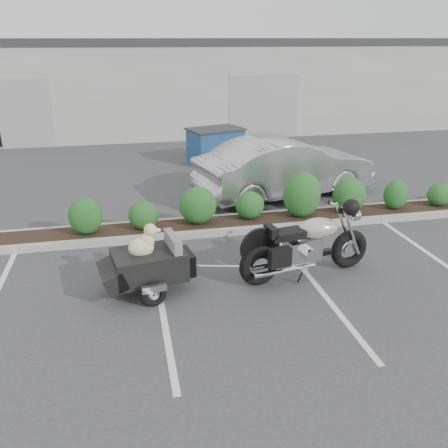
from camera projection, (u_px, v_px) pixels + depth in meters
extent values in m
plane|color=#38383A|center=(239.00, 272.00, 8.72)|extent=(90.00, 90.00, 0.00)
cube|color=#9E9E93|center=(259.00, 222.00, 10.88)|extent=(12.00, 1.00, 0.15)
cube|color=#9EA099|center=(158.00, 81.00, 23.45)|extent=(26.00, 10.00, 4.00)
torus|color=black|center=(259.00, 265.00, 8.17)|extent=(0.77, 0.31, 0.75)
torus|color=black|center=(349.00, 249.00, 8.80)|extent=(0.77, 0.31, 0.75)
cylinder|color=silver|center=(259.00, 265.00, 8.17)|extent=(0.33, 0.18, 0.31)
cylinder|color=silver|center=(349.00, 249.00, 8.80)|extent=(0.28, 0.15, 0.27)
cylinder|color=silver|center=(351.00, 231.00, 8.52)|extent=(0.48, 0.13, 0.99)
cylinder|color=silver|center=(344.00, 227.00, 8.72)|extent=(0.48, 0.13, 0.99)
cylinder|color=silver|center=(341.00, 208.00, 8.40)|extent=(0.17, 0.78, 0.04)
cylinder|color=silver|center=(355.00, 215.00, 8.57)|extent=(0.16, 0.22, 0.20)
sphere|color=black|center=(351.00, 207.00, 8.05)|extent=(0.33, 0.33, 0.29)
cube|color=silver|center=(302.00, 249.00, 8.39)|extent=(0.67, 0.47, 0.38)
cube|color=black|center=(307.00, 255.00, 8.49)|extent=(1.01, 0.27, 0.09)
ellipsoid|color=#BEAF99|center=(318.00, 228.00, 8.37)|extent=(0.79, 0.53, 0.37)
cube|color=black|center=(286.00, 234.00, 8.16)|extent=(0.66, 0.43, 0.13)
cube|color=black|center=(271.00, 231.00, 8.02)|extent=(0.19, 0.35, 0.18)
cylinder|color=silver|center=(285.00, 270.00, 8.16)|extent=(1.17, 0.29, 0.10)
cylinder|color=silver|center=(274.00, 261.00, 8.51)|extent=(1.17, 0.29, 0.10)
cube|color=black|center=(280.00, 258.00, 7.89)|extent=(0.40, 0.22, 0.33)
cube|color=black|center=(149.00, 265.00, 7.89)|extent=(1.29, 0.98, 0.47)
cube|color=slate|center=(173.00, 244.00, 7.93)|extent=(0.25, 0.70, 0.33)
cube|color=slate|center=(152.00, 258.00, 7.87)|extent=(0.88, 0.81, 0.04)
cube|color=black|center=(112.00, 275.00, 7.71)|extent=(0.55, 0.86, 0.41)
cube|color=black|center=(185.00, 262.00, 8.12)|extent=(0.31, 0.59, 0.38)
torus|color=black|center=(154.00, 294.00, 7.58)|extent=(0.45, 0.19, 0.44)
torus|color=black|center=(141.00, 269.00, 8.39)|extent=(0.45, 0.19, 0.44)
cube|color=silver|center=(154.00, 288.00, 7.48)|extent=(0.41, 0.15, 0.11)
cube|color=silver|center=(140.00, 261.00, 8.39)|extent=(0.41, 0.15, 0.11)
cylinder|color=black|center=(147.00, 281.00, 7.98)|extent=(0.21, 1.00, 0.04)
cylinder|color=silver|center=(200.00, 263.00, 8.24)|extent=(0.67, 0.15, 0.04)
ellipsoid|color=beige|center=(141.00, 248.00, 7.75)|extent=(0.46, 0.35, 0.33)
ellipsoid|color=beige|center=(147.00, 242.00, 7.75)|extent=(0.27, 0.26, 0.31)
sphere|color=beige|center=(150.00, 230.00, 7.70)|extent=(0.24, 0.24, 0.21)
ellipsoid|color=beige|center=(156.00, 230.00, 7.75)|extent=(0.17, 0.11, 0.08)
sphere|color=black|center=(160.00, 230.00, 7.77)|extent=(0.05, 0.05, 0.04)
ellipsoid|color=beige|center=(148.00, 230.00, 7.63)|extent=(0.06, 0.05, 0.12)
ellipsoid|color=beige|center=(147.00, 228.00, 7.73)|extent=(0.06, 0.05, 0.12)
cylinder|color=beige|center=(151.00, 255.00, 7.79)|extent=(0.06, 0.06, 0.13)
cylinder|color=beige|center=(149.00, 252.00, 7.90)|extent=(0.06, 0.06, 0.13)
imported|color=#BBBBC3|center=(285.00, 167.00, 12.62)|extent=(5.11, 2.83, 1.60)
cube|color=navy|center=(215.00, 146.00, 16.21)|extent=(1.95, 1.58, 1.12)
cube|color=#2D2D30|center=(215.00, 129.00, 16.00)|extent=(2.07, 1.70, 0.06)
cube|color=white|center=(9.00, 110.00, 19.12)|extent=(2.43, 2.69, 2.28)
cube|color=black|center=(11.00, 118.00, 19.24)|extent=(0.40, 1.96, 1.04)
cylinder|color=black|center=(6.00, 136.00, 18.37)|extent=(0.97, 0.44, 0.93)
cylinder|color=black|center=(8.00, 126.00, 20.34)|extent=(0.97, 0.44, 0.93)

